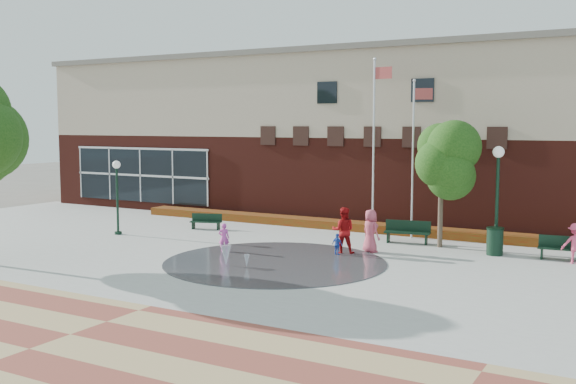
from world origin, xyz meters
The scene contains 22 objects.
ground centered at (0.00, 0.00, 0.00)m, with size 120.00×120.00×0.00m, color #666056.
plaza_concrete centered at (0.00, 4.00, 0.00)m, with size 46.00×18.00×0.01m, color #A8A8A0.
paver_band centered at (0.00, -7.00, 0.00)m, with size 46.00×6.00×0.01m, color brown.
splash_pad centered at (0.00, 3.00, 0.00)m, with size 8.40×8.40×0.01m, color #383A3D.
library_building centered at (0.00, 17.48, 4.64)m, with size 44.40×10.40×9.20m.
flower_bed centered at (0.00, 11.60, 0.00)m, with size 26.00×1.20×0.40m, color #A50605.
flagpole_left centered at (0.71, 10.98, 4.61)m, with size 0.97×0.18×8.28m.
flagpole_right centered at (2.70, 10.80, 4.03)m, with size 0.83×0.39×7.22m.
lamp_left centered at (-9.75, 4.94, 2.18)m, with size 0.37×0.37×3.50m.
lamp_right centered at (6.84, 8.94, 2.69)m, with size 0.46×0.46×4.33m.
bench_left centered at (-7.06, 8.23, 0.25)m, with size 1.61×0.89×0.78m.
bench_mid centered at (2.96, 9.37, 0.32)m, with size 2.05×0.90×1.00m.
bench_right centered at (9.41, 8.78, 0.30)m, with size 1.88×0.64×0.93m.
trash_can centered at (6.89, 8.54, 0.57)m, with size 0.69×0.69×1.13m.
tree_mid centered at (4.48, 9.15, 3.66)m, with size 2.98×2.98×5.03m.
water_jet_a centered at (-1.22, 1.53, 0.00)m, with size 0.39×0.39×0.75m, color white.
water_jet_b centered at (-0.44, 1.72, 0.00)m, with size 0.20×0.20×0.46m, color white.
child_splash centered at (-2.88, 3.79, 0.60)m, with size 0.44×0.29×1.20m, color #EB51BC.
adult_red centered at (1.48, 5.92, 0.94)m, with size 0.92×0.71×1.89m, color #A80F11.
adult_pink centered at (2.35, 6.67, 0.88)m, with size 0.86×0.56×1.77m, color #C84C5F.
child_blue centered at (1.44, 5.44, 0.44)m, with size 0.52×0.22×0.89m, color blue.
person_bench centered at (9.87, 8.34, 0.77)m, with size 0.99×0.57×1.54m, color #ED4672.
Camera 1 is at (12.69, -18.50, 5.23)m, focal length 42.00 mm.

